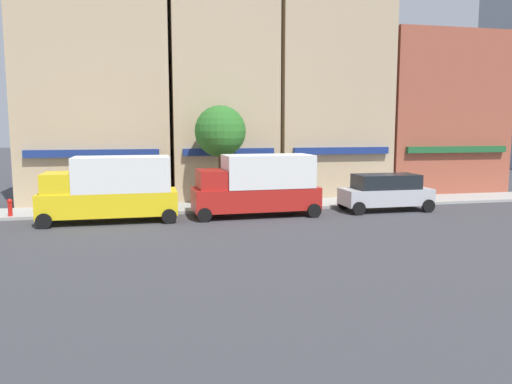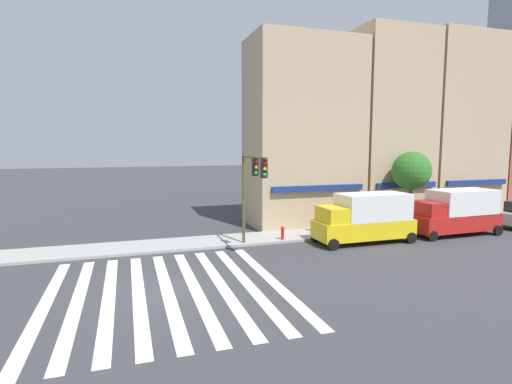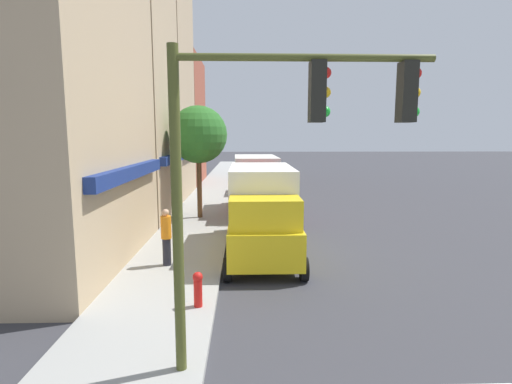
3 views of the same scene
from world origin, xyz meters
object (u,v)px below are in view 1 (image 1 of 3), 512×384
Objects in this scene: box_truck_yellow at (111,188)px; fire_hydrant at (10,207)px; pedestrian_orange_vest at (80,192)px; suv_silver at (386,191)px; box_truck_red at (257,184)px; street_tree at (220,132)px.

fire_hydrant is at bearing 160.22° from box_truck_yellow.
box_truck_yellow is 3.51m from pedestrian_orange_vest.
box_truck_yellow is 1.32× the size of suv_silver.
suv_silver reaches higher than pedestrian_orange_vest.
box_truck_red is 7.43× the size of fire_hydrant.
street_tree is (10.39, 1.10, 3.55)m from fire_hydrant.
box_truck_yellow is 7.00m from box_truck_red.
box_truck_red is 1.16× the size of street_tree.
street_tree is (-1.41, 2.80, 2.58)m from box_truck_red.
street_tree reaches higher than box_truck_red.
pedestrian_orange_vest reaches higher than fire_hydrant.
box_truck_red is at bearing -63.30° from street_tree.
box_truck_red reaches higher than pedestrian_orange_vest.
box_truck_yellow is 7.37× the size of fire_hydrant.
street_tree is (-8.36, 2.80, 3.13)m from suv_silver.
pedestrian_orange_vest is 2.10× the size of fire_hydrant.
street_tree is (5.60, 2.80, 2.58)m from box_truck_yellow.
box_truck_yellow is at bearing -153.42° from street_tree.
suv_silver is 0.87× the size of street_tree.
pedestrian_orange_vest is at bearing 159.34° from box_truck_red.
box_truck_yellow is 1.15× the size of street_tree.
fire_hydrant is 0.16× the size of street_tree.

